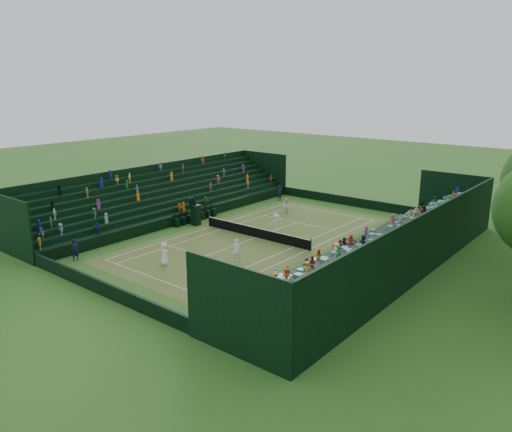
% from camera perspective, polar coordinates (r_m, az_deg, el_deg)
% --- Properties ---
extents(ground, '(160.00, 160.00, 0.00)m').
position_cam_1_polar(ground, '(44.36, 0.00, -2.49)').
color(ground, '#2E6821').
rests_on(ground, ground).
extents(court_surface, '(12.97, 26.77, 0.01)m').
position_cam_1_polar(court_surface, '(44.36, 0.00, -2.49)').
color(court_surface, '#3E7727').
rests_on(court_surface, ground).
extents(perimeter_wall_north, '(17.17, 0.20, 1.00)m').
position_cam_1_polar(perimeter_wall_north, '(57.00, 10.15, 1.77)').
color(perimeter_wall_north, black).
rests_on(perimeter_wall_north, ground).
extents(perimeter_wall_south, '(17.17, 0.20, 1.00)m').
position_cam_1_polar(perimeter_wall_south, '(34.14, -17.26, -7.83)').
color(perimeter_wall_south, black).
rests_on(perimeter_wall_south, ground).
extents(perimeter_wall_east, '(0.20, 31.77, 1.00)m').
position_cam_1_polar(perimeter_wall_east, '(39.67, 9.57, -4.11)').
color(perimeter_wall_east, black).
rests_on(perimeter_wall_east, ground).
extents(perimeter_wall_west, '(0.20, 31.77, 1.00)m').
position_cam_1_polar(perimeter_wall_west, '(49.80, -7.59, -0.06)').
color(perimeter_wall_west, black).
rests_on(perimeter_wall_west, ground).
extents(north_grandstand, '(6.60, 32.00, 4.90)m').
position_cam_1_polar(north_grandstand, '(37.59, 15.17, -3.84)').
color(north_grandstand, black).
rests_on(north_grandstand, ground).
extents(south_grandstand, '(6.60, 32.00, 4.90)m').
position_cam_1_polar(south_grandstand, '(52.59, -10.76, 1.79)').
color(south_grandstand, black).
rests_on(south_grandstand, ground).
extents(tennis_net, '(11.67, 0.10, 1.06)m').
position_cam_1_polar(tennis_net, '(44.21, 0.00, -1.84)').
color(tennis_net, black).
rests_on(tennis_net, ground).
extents(umpire_chair, '(0.94, 0.94, 2.94)m').
position_cam_1_polar(umpire_chair, '(48.37, -6.94, 0.43)').
color(umpire_chair, black).
rests_on(umpire_chair, ground).
extents(courtside_chairs, '(0.53, 5.50, 1.16)m').
position_cam_1_polar(courtside_chairs, '(49.83, -6.94, -0.11)').
color(courtside_chairs, black).
rests_on(courtside_chairs, ground).
extents(player_near_west, '(1.00, 0.83, 1.76)m').
position_cam_1_polar(player_near_west, '(38.29, -10.42, -4.26)').
color(player_near_west, white).
rests_on(player_near_west, ground).
extents(player_near_east, '(0.80, 0.74, 1.83)m').
position_cam_1_polar(player_near_east, '(38.39, -2.22, -3.91)').
color(player_near_east, white).
rests_on(player_near_east, ground).
extents(player_far_west, '(0.89, 0.74, 1.64)m').
position_cam_1_polar(player_far_west, '(52.38, 3.48, 1.16)').
color(player_far_west, white).
rests_on(player_far_west, ground).
extents(player_far_east, '(1.22, 1.18, 1.66)m').
position_cam_1_polar(player_far_east, '(46.20, 2.33, -0.71)').
color(player_far_east, white).
rests_on(player_far_east, ground).
extents(line_judge_north, '(0.57, 0.74, 1.80)m').
position_cam_1_polar(line_judge_north, '(58.14, 2.72, 2.66)').
color(line_judge_north, black).
rests_on(line_judge_north, ground).
extents(line_judge_south, '(0.46, 0.66, 1.72)m').
position_cam_1_polar(line_judge_south, '(41.03, -19.96, -3.65)').
color(line_judge_south, black).
rests_on(line_judge_south, ground).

